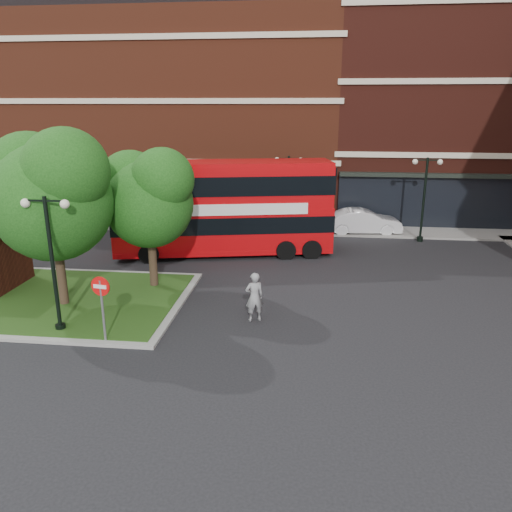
# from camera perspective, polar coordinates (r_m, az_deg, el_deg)

# --- Properties ---
(ground) EXTENTS (120.00, 120.00, 0.00)m
(ground) POSITION_cam_1_polar(r_m,az_deg,el_deg) (17.77, -5.53, -9.76)
(ground) COLOR black
(ground) RESTS_ON ground
(pavement_far) EXTENTS (44.00, 3.00, 0.12)m
(pavement_far) POSITION_cam_1_polar(r_m,az_deg,el_deg) (33.13, 0.32, 3.23)
(pavement_far) COLOR slate
(pavement_far) RESTS_ON ground
(terrace_far_left) EXTENTS (26.00, 12.00, 14.00)m
(terrace_far_left) POSITION_cam_1_polar(r_m,az_deg,el_deg) (41.12, -10.04, 15.46)
(terrace_far_left) COLOR #612817
(terrace_far_left) RESTS_ON ground
(terrace_far_right) EXTENTS (18.00, 12.00, 16.00)m
(terrace_far_right) POSITION_cam_1_polar(r_m,az_deg,el_deg) (40.86, 22.36, 15.88)
(terrace_far_right) COLOR #471911
(terrace_far_right) RESTS_ON ground
(traffic_island) EXTENTS (12.60, 7.60, 0.15)m
(traffic_island) POSITION_cam_1_polar(r_m,az_deg,el_deg) (23.15, -23.75, -4.47)
(traffic_island) COLOR gray
(traffic_island) RESTS_ON ground
(tree_island_west) EXTENTS (5.40, 4.71, 7.21)m
(tree_island_west) POSITION_cam_1_polar(r_m,az_deg,el_deg) (20.92, -22.51, 6.98)
(tree_island_west) COLOR #2D2116
(tree_island_west) RESTS_ON ground
(tree_island_east) EXTENTS (4.46, 3.90, 6.29)m
(tree_island_east) POSITION_cam_1_polar(r_m,az_deg,el_deg) (22.04, -12.32, 6.88)
(tree_island_east) COLOR #2D2116
(tree_island_east) RESTS_ON ground
(lamp_island) EXTENTS (1.72, 0.36, 5.00)m
(lamp_island) POSITION_cam_1_polar(r_m,az_deg,el_deg) (18.79, -22.30, -0.20)
(lamp_island) COLOR black
(lamp_island) RESTS_ON ground
(lamp_far_left) EXTENTS (1.72, 0.36, 5.00)m
(lamp_far_left) POSITION_cam_1_polar(r_m,az_deg,el_deg) (30.46, 3.69, 7.28)
(lamp_far_left) COLOR black
(lamp_far_left) RESTS_ON ground
(lamp_far_right) EXTENTS (1.72, 0.36, 5.00)m
(lamp_far_right) POSITION_cam_1_polar(r_m,az_deg,el_deg) (31.11, 18.67, 6.63)
(lamp_far_right) COLOR black
(lamp_far_right) RESTS_ON ground
(bus) EXTENTS (11.92, 4.96, 4.44)m
(bus) POSITION_cam_1_polar(r_m,az_deg,el_deg) (27.01, -3.77, 6.20)
(bus) COLOR #B2070B
(bus) RESTS_ON ground
(woman) EXTENTS (0.82, 0.69, 1.93)m
(woman) POSITION_cam_1_polar(r_m,az_deg,el_deg) (18.95, -0.18, -4.69)
(woman) COLOR gray
(woman) RESTS_ON ground
(car_silver) EXTENTS (4.21, 2.02, 1.39)m
(car_silver) POSITION_cam_1_polar(r_m,az_deg,el_deg) (32.50, 0.14, 4.11)
(car_silver) COLOR silver
(car_silver) RESTS_ON ground
(car_white) EXTENTS (4.91, 2.15, 1.57)m
(car_white) POSITION_cam_1_polar(r_m,az_deg,el_deg) (32.46, 12.12, 3.87)
(car_white) COLOR white
(car_white) RESTS_ON ground
(no_entry_sign) EXTENTS (0.68, 0.16, 2.46)m
(no_entry_sign) POSITION_cam_1_polar(r_m,az_deg,el_deg) (17.66, -17.25, -4.44)
(no_entry_sign) COLOR slate
(no_entry_sign) RESTS_ON ground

